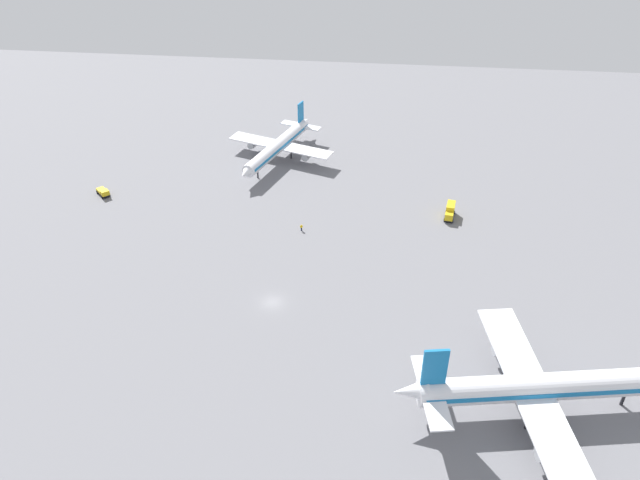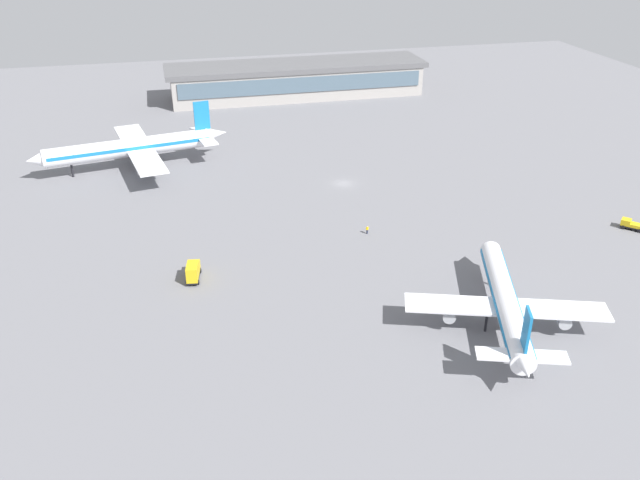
# 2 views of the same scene
# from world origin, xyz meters

# --- Properties ---
(ground) EXTENTS (288.00, 288.00, 0.00)m
(ground) POSITION_xyz_m (0.00, 0.00, 0.00)
(ground) COLOR slate
(airplane_at_gate) EXTENTS (30.45, 37.05, 11.63)m
(airplane_at_gate) POSITION_xyz_m (-8.75, 60.66, 4.23)
(airplane_at_gate) COLOR white
(airplane_at_gate) RESTS_ON ground
(airplane_taxiing) EXTENTS (47.78, 38.75, 14.60)m
(airplane_taxiing) POSITION_xyz_m (47.08, -21.82, 5.31)
(airplane_taxiing) COLOR white
(airplane_taxiing) RESTS_ON ground
(pushback_tractor) EXTENTS (4.44, 4.46, 1.90)m
(pushback_tractor) POSITION_xyz_m (-49.62, 36.40, 0.97)
(pushback_tractor) COLOR black
(pushback_tractor) RESTS_ON ground
(catering_truck) EXTENTS (2.95, 5.84, 3.30)m
(catering_truck) POSITION_xyz_m (36.85, 35.68, 1.70)
(catering_truck) COLOR black
(catering_truck) RESTS_ON ground
(ground_crew_worker) EXTENTS (0.56, 0.46, 1.67)m
(ground_crew_worker) POSITION_xyz_m (2.34, 25.96, 0.85)
(ground_crew_worker) COLOR #1E2338
(ground_crew_worker) RESTS_ON ground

